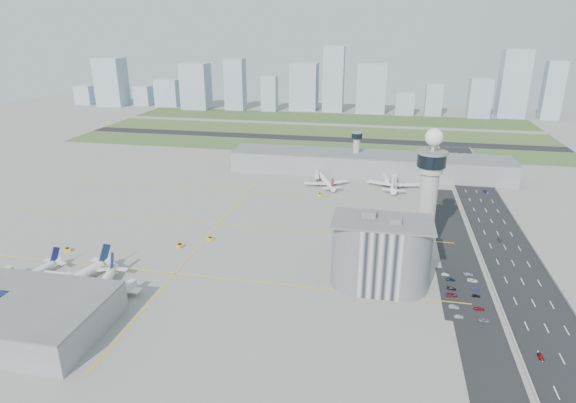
% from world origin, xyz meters
% --- Properties ---
extents(ground, '(1000.00, 1000.00, 0.00)m').
position_xyz_m(ground, '(0.00, 0.00, 0.00)').
color(ground, '#9A9890').
extents(grass_strip_0, '(480.00, 50.00, 0.08)m').
position_xyz_m(grass_strip_0, '(-20.00, 225.00, 0.04)').
color(grass_strip_0, '#45652F').
rests_on(grass_strip_0, ground).
extents(grass_strip_1, '(480.00, 60.00, 0.08)m').
position_xyz_m(grass_strip_1, '(-20.00, 300.00, 0.04)').
color(grass_strip_1, '#516C33').
rests_on(grass_strip_1, ground).
extents(grass_strip_2, '(480.00, 70.00, 0.08)m').
position_xyz_m(grass_strip_2, '(-20.00, 380.00, 0.04)').
color(grass_strip_2, '#40592A').
rests_on(grass_strip_2, ground).
extents(runway, '(480.00, 22.00, 0.10)m').
position_xyz_m(runway, '(-20.00, 262.00, 0.06)').
color(runway, black).
rests_on(runway, ground).
extents(highway, '(28.00, 500.00, 0.10)m').
position_xyz_m(highway, '(115.00, 0.00, 0.05)').
color(highway, black).
rests_on(highway, ground).
extents(barrier_left, '(0.60, 500.00, 1.20)m').
position_xyz_m(barrier_left, '(101.00, 0.00, 0.60)').
color(barrier_left, '#9E9E99').
rests_on(barrier_left, ground).
extents(barrier_right, '(0.60, 500.00, 1.20)m').
position_xyz_m(barrier_right, '(129.00, 0.00, 0.60)').
color(barrier_right, '#9E9E99').
rests_on(barrier_right, ground).
extents(landside_road, '(18.00, 260.00, 0.08)m').
position_xyz_m(landside_road, '(90.00, -10.00, 0.04)').
color(landside_road, black).
rests_on(landside_road, ground).
extents(parking_lot, '(20.00, 44.00, 0.10)m').
position_xyz_m(parking_lot, '(88.00, -22.00, 0.05)').
color(parking_lot, black).
rests_on(parking_lot, ground).
extents(taxiway_line_h_0, '(260.00, 0.60, 0.01)m').
position_xyz_m(taxiway_line_h_0, '(-40.00, -30.00, 0.01)').
color(taxiway_line_h_0, yellow).
rests_on(taxiway_line_h_0, ground).
extents(taxiway_line_h_1, '(260.00, 0.60, 0.01)m').
position_xyz_m(taxiway_line_h_1, '(-40.00, 30.00, 0.01)').
color(taxiway_line_h_1, yellow).
rests_on(taxiway_line_h_1, ground).
extents(taxiway_line_h_2, '(260.00, 0.60, 0.01)m').
position_xyz_m(taxiway_line_h_2, '(-40.00, 90.00, 0.01)').
color(taxiway_line_h_2, yellow).
rests_on(taxiway_line_h_2, ground).
extents(taxiway_line_v, '(0.60, 260.00, 0.01)m').
position_xyz_m(taxiway_line_v, '(-40.00, 30.00, 0.01)').
color(taxiway_line_v, yellow).
rests_on(taxiway_line_v, ground).
extents(control_tower, '(14.00, 14.00, 64.50)m').
position_xyz_m(control_tower, '(72.00, 8.00, 35.04)').
color(control_tower, '#ADAAA5').
rests_on(control_tower, ground).
extents(secondary_tower, '(8.60, 8.60, 31.90)m').
position_xyz_m(secondary_tower, '(30.00, 150.00, 18.80)').
color(secondary_tower, '#ADAAA5').
rests_on(secondary_tower, ground).
extents(admin_building, '(42.00, 24.00, 33.50)m').
position_xyz_m(admin_building, '(51.99, -22.00, 15.30)').
color(admin_building, '#B2B2B7').
rests_on(admin_building, ground).
extents(terminal_pier, '(210.00, 32.00, 15.80)m').
position_xyz_m(terminal_pier, '(40.00, 148.00, 7.90)').
color(terminal_pier, gray).
rests_on(terminal_pier, ground).
extents(airplane_near_a, '(37.02, 41.34, 10.15)m').
position_xyz_m(airplane_near_a, '(-100.00, -50.62, 5.07)').
color(airplane_near_a, white).
rests_on(airplane_near_a, ground).
extents(airplane_near_b, '(48.60, 53.20, 12.47)m').
position_xyz_m(airplane_near_b, '(-78.36, -50.77, 6.24)').
color(airplane_near_b, white).
rests_on(airplane_near_b, ground).
extents(airplane_near_c, '(42.80, 47.34, 11.35)m').
position_xyz_m(airplane_near_c, '(-62.43, -54.56, 5.68)').
color(airplane_near_c, white).
rests_on(airplane_near_c, ground).
extents(airplane_far_a, '(44.03, 47.20, 10.62)m').
position_xyz_m(airplane_far_a, '(11.77, 113.59, 5.31)').
color(airplane_far_a, white).
rests_on(airplane_far_a, ground).
extents(airplane_far_b, '(38.68, 45.19, 12.42)m').
position_xyz_m(airplane_far_b, '(59.24, 119.61, 6.21)').
color(airplane_far_b, white).
rests_on(airplane_far_b, ground).
extents(jet_bridge_near_1, '(5.39, 14.31, 5.70)m').
position_xyz_m(jet_bridge_near_1, '(-83.00, -61.00, 2.85)').
color(jet_bridge_near_1, silver).
rests_on(jet_bridge_near_1, ground).
extents(jet_bridge_near_2, '(5.39, 14.31, 5.70)m').
position_xyz_m(jet_bridge_near_2, '(-53.00, -61.00, 2.85)').
color(jet_bridge_near_2, silver).
rests_on(jet_bridge_near_2, ground).
extents(jet_bridge_far_0, '(5.39, 14.31, 5.70)m').
position_xyz_m(jet_bridge_far_0, '(2.00, 132.00, 2.85)').
color(jet_bridge_far_0, silver).
rests_on(jet_bridge_far_0, ground).
extents(jet_bridge_far_1, '(5.39, 14.31, 5.70)m').
position_xyz_m(jet_bridge_far_1, '(52.00, 132.00, 2.85)').
color(jet_bridge_far_1, silver).
rests_on(jet_bridge_far_1, ground).
extents(tug_0, '(4.05, 3.50, 1.97)m').
position_xyz_m(tug_0, '(-102.93, -18.68, 0.99)').
color(tug_0, '#E4B60C').
rests_on(tug_0, ground).
extents(tug_1, '(3.23, 3.43, 1.64)m').
position_xyz_m(tug_1, '(-81.07, -22.60, 0.82)').
color(tug_1, '#F7E000').
rests_on(tug_1, ground).
extents(tug_2, '(4.13, 3.63, 2.00)m').
position_xyz_m(tug_2, '(-49.20, -2.99, 1.00)').
color(tug_2, gold).
rests_on(tug_2, ground).
extents(tug_3, '(3.84, 3.65, 1.84)m').
position_xyz_m(tug_3, '(-36.70, 8.24, 0.92)').
color(tug_3, yellow).
rests_on(tug_3, ground).
extents(tug_4, '(2.67, 3.40, 1.76)m').
position_xyz_m(tug_4, '(10.34, 90.68, 0.88)').
color(tug_4, yellow).
rests_on(tug_4, ground).
extents(tug_5, '(3.92, 3.57, 1.88)m').
position_xyz_m(tug_5, '(58.42, 106.65, 0.94)').
color(tug_5, orange).
rests_on(tug_5, ground).
extents(car_lot_0, '(3.66, 1.63, 1.22)m').
position_xyz_m(car_lot_0, '(83.43, -41.23, 0.61)').
color(car_lot_0, silver).
rests_on(car_lot_0, ground).
extents(car_lot_1, '(3.99, 1.42, 1.31)m').
position_xyz_m(car_lot_1, '(82.39, -34.46, 0.66)').
color(car_lot_1, gray).
rests_on(car_lot_1, ground).
extents(car_lot_2, '(4.71, 2.33, 1.28)m').
position_xyz_m(car_lot_2, '(82.65, -24.91, 0.64)').
color(car_lot_2, maroon).
rests_on(car_lot_2, ground).
extents(car_lot_3, '(4.00, 2.14, 1.10)m').
position_xyz_m(car_lot_3, '(83.21, -19.39, 0.55)').
color(car_lot_3, black).
rests_on(car_lot_3, ground).
extents(car_lot_4, '(3.78, 1.63, 1.27)m').
position_xyz_m(car_lot_4, '(83.62, -11.37, 0.64)').
color(car_lot_4, '#0B2048').
rests_on(car_lot_4, ground).
extents(car_lot_5, '(3.41, 1.38, 1.10)m').
position_xyz_m(car_lot_5, '(81.82, -6.99, 0.55)').
color(car_lot_5, silver).
rests_on(car_lot_5, ground).
extents(car_lot_6, '(4.43, 2.21, 1.21)m').
position_xyz_m(car_lot_6, '(92.80, -42.06, 0.60)').
color(car_lot_6, slate).
rests_on(car_lot_6, ground).
extents(car_lot_7, '(4.25, 1.99, 1.20)m').
position_xyz_m(car_lot_7, '(92.24, -33.69, 0.60)').
color(car_lot_7, maroon).
rests_on(car_lot_7, ground).
extents(car_lot_8, '(3.29, 1.32, 1.12)m').
position_xyz_m(car_lot_8, '(92.60, -23.54, 0.56)').
color(car_lot_8, black).
rests_on(car_lot_8, ground).
extents(car_lot_9, '(3.40, 1.47, 1.09)m').
position_xyz_m(car_lot_9, '(93.25, -17.35, 0.55)').
color(car_lot_9, navy).
rests_on(car_lot_9, ground).
extents(car_lot_10, '(4.84, 2.66, 1.28)m').
position_xyz_m(car_lot_10, '(93.12, -10.50, 0.64)').
color(car_lot_10, white).
rests_on(car_lot_10, ground).
extents(car_lot_11, '(4.57, 2.32, 1.27)m').
position_xyz_m(car_lot_11, '(92.10, -5.05, 0.64)').
color(car_lot_11, '#9395A0').
rests_on(car_lot_11, ground).
extents(car_hw_0, '(1.72, 3.85, 1.29)m').
position_xyz_m(car_hw_0, '(107.90, -60.89, 0.64)').
color(car_hw_0, maroon).
rests_on(car_hw_0, ground).
extents(car_hw_1, '(1.54, 3.55, 1.14)m').
position_xyz_m(car_hw_1, '(113.87, 38.10, 0.57)').
color(car_hw_1, black).
rests_on(car_hw_1, ground).
extents(car_hw_2, '(2.12, 4.58, 1.27)m').
position_xyz_m(car_hw_2, '(120.91, 120.36, 0.64)').
color(car_hw_2, navy).
rests_on(car_hw_2, ground).
extents(car_hw_4, '(2.08, 4.04, 1.32)m').
position_xyz_m(car_hw_4, '(107.67, 178.56, 0.66)').
color(car_hw_4, gray).
rests_on(car_hw_4, ground).
extents(skyline_bldg_0, '(24.05, 19.24, 26.50)m').
position_xyz_m(skyline_bldg_0, '(-377.77, 421.70, 13.25)').
color(skyline_bldg_0, '#9EADC1').
rests_on(skyline_bldg_0, ground).
extents(skyline_bldg_1, '(37.63, 30.10, 65.60)m').
position_xyz_m(skyline_bldg_1, '(-331.22, 417.61, 32.80)').
color(skyline_bldg_1, '#9EADC1').
rests_on(skyline_bldg_1, ground).
extents(skyline_bldg_2, '(22.81, 18.25, 26.79)m').
position_xyz_m(skyline_bldg_2, '(-291.25, 430.16, 13.39)').
color(skyline_bldg_2, '#9EADC1').
rests_on(skyline_bldg_2, ground).
extents(skyline_bldg_3, '(32.30, 25.84, 36.93)m').
position_xyz_m(skyline_bldg_3, '(-252.58, 431.35, 18.47)').
color(skyline_bldg_3, '#9EADC1').
rests_on(skyline_bldg_3, ground).
extents(skyline_bldg_4, '(35.81, 28.65, 60.36)m').
position_xyz_m(skyline_bldg_4, '(-204.47, 415.19, 30.18)').
color(skyline_bldg_4, '#9EADC1').
rests_on(skyline_bldg_4, ground).
extents(skyline_bldg_5, '(25.49, 20.39, 66.89)m').
position_xyz_m(skyline_bldg_5, '(-150.11, 419.66, 33.44)').
color(skyline_bldg_5, '#9EADC1').
rests_on(skyline_bldg_5, ground).
extents(skyline_bldg_6, '(20.04, 16.03, 45.20)m').
position_xyz_m(skyline_bldg_6, '(-102.68, 417.90, 22.60)').
color(skyline_bldg_6, '#9EADC1').
rests_on(skyline_bldg_6, ground).
extents(skyline_bldg_7, '(35.76, 28.61, 61.22)m').
position_xyz_m(skyline_bldg_7, '(-59.44, 436.89, 30.61)').
color(skyline_bldg_7, '#9EADC1').
rests_on(skyline_bldg_7, ground).
extents(skyline_bldg_8, '(26.33, 21.06, 83.39)m').
position_xyz_m(skyline_bldg_8, '(-19.42, 431.56, 41.69)').
color(skyline_bldg_8, '#9EADC1').
rests_on(skyline_bldg_8, ground).
extents(skyline_bldg_9, '(36.96, 29.57, 62.11)m').
position_xyz_m(skyline_bldg_9, '(30.27, 432.32, 31.06)').
color(skyline_bldg_9, '#9EADC1').
rests_on(skyline_bldg_9, ground).
extents(skyline_bldg_10, '(23.01, 18.41, 27.75)m').
position_xyz_m(skyline_bldg_10, '(73.27, 423.68, 13.87)').
color(skyline_bldg_10, '#9EADC1').
rests_on(skyline_bldg_10, ground).
extents(skyline_bldg_11, '(20.22, 16.18, 38.97)m').
position_xyz_m(skyline_bldg_11, '(108.28, 423.34, 19.48)').
color(skyline_bldg_11, '#9EADC1').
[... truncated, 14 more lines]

